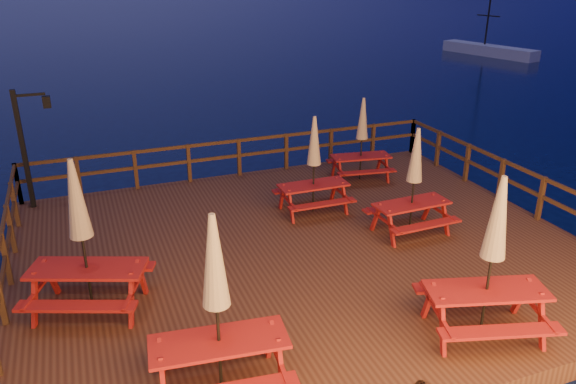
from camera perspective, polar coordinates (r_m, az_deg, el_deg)
name	(u,v)px	position (r m, az deg, el deg)	size (l,w,h in m)	color
ground	(303,264)	(12.49, 1.55, -7.32)	(500.00, 500.00, 0.00)	black
deck	(303,256)	(12.39, 1.56, -6.52)	(12.00, 10.00, 0.40)	#462416
deck_piles	(303,276)	(12.64, 1.54, -8.50)	(11.44, 9.44, 1.40)	#382011
railing	(275,187)	(13.47, -1.31, 0.49)	(11.80, 9.75, 1.10)	#382011
lamp_post	(28,138)	(15.12, -24.87, 4.98)	(0.85, 0.18, 3.00)	black
sailboat	(489,50)	(43.34, 19.72, 13.38)	(2.96, 7.28, 10.70)	silver
picnic_table_0	(362,138)	(15.84, 7.51, 5.46)	(1.84, 1.60, 2.36)	#9C210E
picnic_table_1	(414,180)	(12.76, 12.68, 1.18)	(1.79, 1.50, 2.49)	#9C210E
picnic_table_2	(492,256)	(9.52, 20.03, -6.11)	(2.34, 2.10, 2.81)	#9C210E
picnic_table_3	(217,303)	(7.88, -7.25, -11.15)	(2.13, 1.82, 2.80)	#9C210E
picnic_table_4	(314,164)	(13.57, 2.64, 2.90)	(1.71, 1.41, 2.44)	#9C210E
picnic_table_5	(82,235)	(10.17, -20.23, -4.14)	(2.45, 2.25, 2.85)	#9C210E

